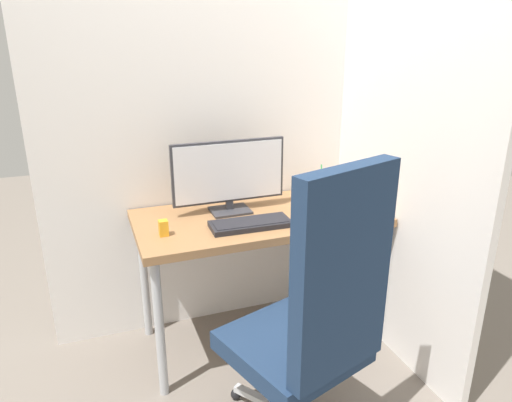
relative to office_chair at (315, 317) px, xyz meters
name	(u,v)px	position (x,y,z in m)	size (l,w,h in m)	color
ground_plane	(258,337)	(0.06, 0.77, -0.62)	(8.00, 8.00, 0.00)	slate
wall_back	(237,80)	(0.06, 1.11, 0.78)	(2.15, 0.04, 2.80)	white
wall_side_right	(393,84)	(0.72, 0.65, 0.78)	(0.04, 1.50, 2.80)	white
desk	(259,228)	(0.06, 0.77, 0.05)	(1.27, 0.62, 0.75)	#996B42
office_chair	(315,317)	(0.00, 0.00, 0.00)	(0.61, 0.64, 1.24)	black
monitor	(229,174)	(-0.07, 0.87, 0.33)	(0.60, 0.16, 0.38)	#333338
keyboard	(250,224)	(-0.04, 0.63, 0.14)	(0.40, 0.17, 0.03)	black
mouse	(325,216)	(0.35, 0.59, 0.15)	(0.06, 0.10, 0.04)	#9EA0A5
pen_holder	(319,186)	(0.49, 0.93, 0.19)	(0.09, 0.09, 0.18)	#9EA0A5
notebook	(341,206)	(0.51, 0.72, 0.14)	(0.14, 0.17, 0.02)	beige
desk_clamp_accessory	(163,228)	(-0.45, 0.67, 0.17)	(0.04, 0.04, 0.08)	orange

